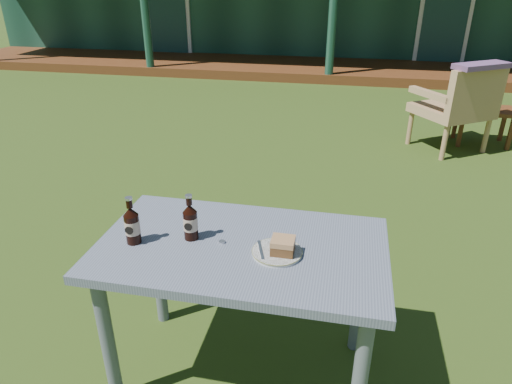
% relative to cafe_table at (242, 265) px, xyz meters
% --- Properties ---
extents(ground, '(80.00, 80.00, 0.00)m').
position_rel_cafe_table_xyz_m(ground, '(0.00, 1.60, -0.62)').
color(ground, '#334916').
extents(cafe_table, '(1.20, 0.70, 0.72)m').
position_rel_cafe_table_xyz_m(cafe_table, '(0.00, 0.00, 0.00)').
color(cafe_table, slate).
rests_on(cafe_table, ground).
extents(plate, '(0.20, 0.20, 0.01)m').
position_rel_cafe_table_xyz_m(plate, '(0.16, -0.04, 0.11)').
color(plate, silver).
rests_on(plate, cafe_table).
extents(cake_slice, '(0.09, 0.09, 0.06)m').
position_rel_cafe_table_xyz_m(cake_slice, '(0.18, -0.04, 0.15)').
color(cake_slice, '#503219').
rests_on(cake_slice, plate).
extents(fork, '(0.05, 0.14, 0.00)m').
position_rel_cafe_table_xyz_m(fork, '(0.09, -0.05, 0.12)').
color(fork, silver).
rests_on(fork, plate).
extents(cola_bottle_near, '(0.06, 0.06, 0.20)m').
position_rel_cafe_table_xyz_m(cola_bottle_near, '(-0.22, 0.01, 0.18)').
color(cola_bottle_near, black).
rests_on(cola_bottle_near, cafe_table).
extents(cola_bottle_far, '(0.06, 0.06, 0.21)m').
position_rel_cafe_table_xyz_m(cola_bottle_far, '(-0.44, -0.07, 0.19)').
color(cola_bottle_far, black).
rests_on(cola_bottle_far, cafe_table).
extents(bottle_cap, '(0.03, 0.03, 0.01)m').
position_rel_cafe_table_xyz_m(bottle_cap, '(-0.08, -0.00, 0.11)').
color(bottle_cap, silver).
rests_on(bottle_cap, cafe_table).
extents(armchair_left, '(0.90, 0.89, 0.90)m').
position_rel_cafe_table_xyz_m(armchair_left, '(1.50, 3.39, -0.11)').
color(armchair_left, tan).
rests_on(armchair_left, ground).
extents(floral_throw, '(0.59, 0.50, 0.05)m').
position_rel_cafe_table_xyz_m(floral_throw, '(1.60, 3.24, 0.31)').
color(floral_throw, '#68446E').
rests_on(floral_throw, armchair_left).
extents(side_table, '(0.60, 0.40, 0.40)m').
position_rel_cafe_table_xyz_m(side_table, '(1.85, 3.69, -0.28)').
color(side_table, '#582E15').
rests_on(side_table, ground).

